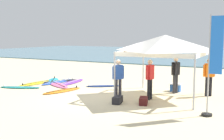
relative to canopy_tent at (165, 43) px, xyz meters
The scene contains 20 objects.
ground_plane 3.59m from the canopy_tent, 150.15° to the right, with size 80.00×80.00×0.00m, color beige.
sea 30.61m from the canopy_tent, 94.37° to the left, with size 80.00×36.00×0.10m, color #568499.
canopy_tent is the anchor object (origin of this frame).
surfboard_orange 5.43m from the canopy_tent, 166.98° to the right, with size 1.13×2.30×0.19m.
surfboard_pink 6.48m from the canopy_tent, behind, with size 2.40×1.80×0.19m.
surfboard_navy 4.46m from the canopy_tent, 165.43° to the left, with size 1.77×1.43×0.19m.
surfboard_teal 7.81m from the canopy_tent, 169.02° to the right, with size 2.23×1.28×0.19m.
surfboard_cyan 7.60m from the canopy_tent, behind, with size 1.82×2.32×0.19m.
surfboard_yellow 7.82m from the canopy_tent, behind, with size 0.94×2.58×0.19m.
surfboard_black 7.28m from the canopy_tent, behind, with size 1.67×2.36×0.19m.
surfboard_purple 6.42m from the canopy_tent, 168.56° to the left, with size 0.93×2.50×0.19m.
surfboard_blue 7.13m from the canopy_tent, behind, with size 0.79×2.54×0.19m.
person_orange 2.48m from the canopy_tent, 32.31° to the left, with size 0.48×0.38×1.71m.
person_black 1.75m from the canopy_tent, 76.48° to the left, with size 0.34×0.51×1.71m.
person_blue 2.53m from the canopy_tent, 138.49° to the right, with size 0.39×0.46×1.71m.
person_red 1.65m from the canopy_tent, 115.56° to the right, with size 0.27×0.55×1.71m.
banner_flag 3.29m from the canopy_tent, 43.66° to the right, with size 0.60×0.36×3.40m.
gear_bag_near_tent 3.29m from the canopy_tent, 122.56° to the right, with size 0.60×0.32×0.28m, color #232328.
gear_bag_by_pole 2.84m from the canopy_tent, 99.95° to the right, with size 0.60×0.32×0.28m, color #4C1919.
cooler_box 2.65m from the canopy_tent, 84.69° to the left, with size 0.50×0.36×0.39m.
Camera 1 is at (5.94, -10.50, 2.70)m, focal length 44.59 mm.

